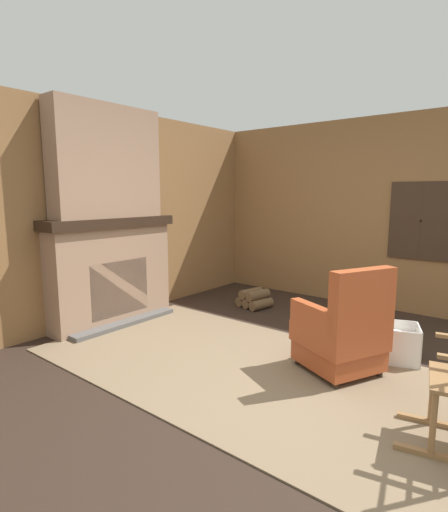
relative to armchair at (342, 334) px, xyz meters
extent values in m
plane|color=#2D2119|center=(-0.23, -0.39, -0.36)|extent=(14.00, 14.00, 0.00)
cube|color=olive|center=(-2.91, -0.39, 0.92)|extent=(0.06, 5.89, 2.55)
cube|color=olive|center=(-0.23, 2.29, 0.92)|extent=(5.89, 0.06, 2.55)
cube|color=#382619|center=(0.06, 2.24, 0.85)|extent=(0.76, 0.02, 0.98)
cube|color=silver|center=(0.06, 2.25, 0.85)|extent=(0.72, 0.01, 0.94)
cube|color=#382619|center=(0.06, 2.24, 0.85)|extent=(0.02, 0.02, 0.94)
cube|color=#382619|center=(0.06, 2.24, 0.85)|extent=(0.72, 0.02, 0.02)
cube|color=#9E7A60|center=(-2.71, -0.39, 0.22)|extent=(0.32, 1.54, 1.16)
cube|color=black|center=(-2.59, -0.39, 0.09)|extent=(0.08, 0.80, 0.65)
cube|color=#565451|center=(-2.47, -0.39, -0.33)|extent=(0.16, 1.38, 0.06)
cube|color=black|center=(-2.71, -0.39, 0.86)|extent=(0.42, 1.64, 0.11)
cube|color=#9E7A60|center=(-2.71, -0.39, 1.54)|extent=(0.28, 1.35, 1.27)
cube|color=#7A664C|center=(-0.69, -0.46, -0.35)|extent=(3.92, 2.04, 0.01)
cube|color=#A84723|center=(-0.04, 0.02, -0.18)|extent=(0.78, 0.78, 0.24)
cube|color=#A84723|center=(-0.04, 0.02, -0.03)|extent=(0.83, 0.82, 0.18)
cube|color=#A84723|center=(0.19, -0.09, 0.33)|extent=(0.37, 0.60, 0.54)
cube|color=#A84723|center=(-0.17, -0.20, 0.16)|extent=(0.55, 0.32, 0.20)
cube|color=#A84723|center=(0.05, 0.26, 0.16)|extent=(0.55, 0.32, 0.20)
cylinder|color=#332319|center=(-0.37, -0.09, -0.33)|extent=(0.07, 0.07, 0.06)
cylinder|color=#332319|center=(-0.16, 0.35, -0.33)|extent=(0.07, 0.07, 0.06)
cylinder|color=#332319|center=(0.08, -0.31, -0.33)|extent=(0.07, 0.07, 0.06)
cylinder|color=#332319|center=(0.29, 0.13, -0.33)|extent=(0.07, 0.07, 0.06)
cylinder|color=olive|center=(0.87, -0.77, -0.12)|extent=(0.04, 0.04, 0.38)
cylinder|color=olive|center=(0.79, -0.40, -0.12)|extent=(0.04, 0.04, 0.38)
cylinder|color=brown|center=(-1.88, 1.25, -0.29)|extent=(0.20, 0.37, 0.13)
cylinder|color=brown|center=(-1.75, 1.22, -0.29)|extent=(0.20, 0.37, 0.13)
cylinder|color=brown|center=(-1.61, 1.19, -0.29)|extent=(0.20, 0.37, 0.13)
cylinder|color=brown|center=(-1.81, 1.23, -0.18)|extent=(0.20, 0.37, 0.13)
cylinder|color=brown|center=(-1.68, 1.21, -0.18)|extent=(0.20, 0.37, 0.13)
cube|color=white|center=(0.27, 0.56, -0.35)|extent=(0.53, 0.48, 0.01)
cube|color=white|center=(0.47, 0.63, -0.18)|extent=(0.13, 0.34, 0.34)
cube|color=white|center=(0.07, 0.49, -0.18)|extent=(0.13, 0.34, 0.34)
cube|color=white|center=(0.21, 0.72, -0.18)|extent=(0.41, 0.16, 0.34)
cube|color=white|center=(0.33, 0.40, -0.18)|extent=(0.41, 0.16, 0.34)
ellipsoid|color=white|center=(0.27, 0.56, -0.17)|extent=(0.42, 0.39, 0.21)
ellipsoid|color=#99B29E|center=(-2.75, -0.88, 0.97)|extent=(0.10, 0.10, 0.11)
cylinder|color=white|center=(-2.75, -0.88, 1.12)|extent=(0.05, 0.05, 0.20)
cube|color=brown|center=(-2.75, 0.22, 0.97)|extent=(0.12, 0.24, 0.12)
cube|color=silver|center=(-2.68, 0.22, 0.98)|extent=(0.01, 0.04, 0.02)
cylinder|color=gold|center=(-2.77, -0.49, 1.05)|extent=(0.07, 0.28, 0.28)
camera|label=1|loc=(1.26, -3.19, 1.19)|focal=28.00mm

